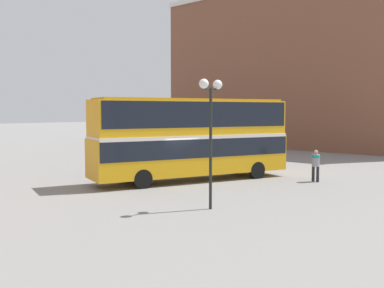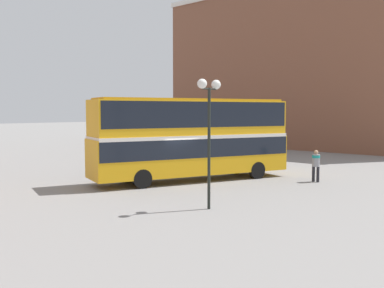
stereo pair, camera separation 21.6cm
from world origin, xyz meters
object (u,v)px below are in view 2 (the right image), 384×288
(double_decker_bus, at_px, (192,134))
(pedestrian_foreground, at_px, (316,162))
(parked_car_kerb_near, at_px, (170,147))
(street_lamp_twin_globe, at_px, (209,108))

(double_decker_bus, height_order, pedestrian_foreground, double_decker_bus)
(parked_car_kerb_near, distance_m, street_lamp_twin_globe, 20.99)
(pedestrian_foreground, bearing_deg, double_decker_bus, -52.17)
(double_decker_bus, distance_m, street_lamp_twin_globe, 7.54)
(pedestrian_foreground, xyz_separation_m, parked_car_kerb_near, (4.11, 15.73, -0.24))
(double_decker_bus, height_order, street_lamp_twin_globe, street_lamp_twin_globe)
(parked_car_kerb_near, relative_size, street_lamp_twin_globe, 0.91)
(parked_car_kerb_near, bearing_deg, street_lamp_twin_globe, -132.73)
(pedestrian_foreground, distance_m, parked_car_kerb_near, 16.26)
(pedestrian_foreground, distance_m, street_lamp_twin_globe, 9.70)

